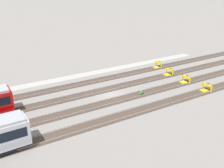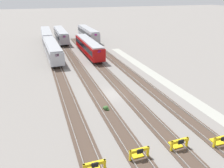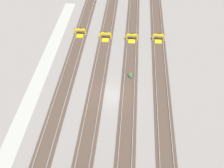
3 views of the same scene
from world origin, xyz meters
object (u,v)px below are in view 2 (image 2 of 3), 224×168
Objects in this scene: subway_car_front_row_right_inner at (61,35)px; bumper_stop_middle_track at (138,153)px; subway_car_front_row_rightmost at (52,50)px; bumper_stop_nearest_track at (220,140)px; weed_clump at (106,108)px; subway_car_front_row_centre at (88,33)px; bumper_stop_far_inner_track at (94,166)px; subway_car_front_row_left_inner at (47,36)px; subway_car_front_row_leftmost at (89,47)px; bumper_stop_near_inner_track at (178,143)px.

subway_car_front_row_right_inner reaches higher than bumper_stop_middle_track.
bumper_stop_middle_track is at bearing -173.34° from subway_car_front_row_rightmost.
bumper_stop_nearest_track and bumper_stop_middle_track have the same top height.
bumper_stop_middle_track is 9.53m from weed_clump.
subway_car_front_row_centre is 57.51m from bumper_stop_far_inner_track.
subway_car_front_row_left_inner is at bearing 0.05° from subway_car_front_row_rightmost.
bumper_stop_nearest_track is (-56.78, -0.01, -1.53)m from subway_car_front_row_centre.
subway_car_front_row_leftmost reaches higher than bumper_stop_near_inner_track.
subway_car_front_row_left_inner is 1.00× the size of subway_car_front_row_right_inner.
subway_car_front_row_centre is 9.00× the size of bumper_stop_far_inner_track.
bumper_stop_near_inner_track is (-55.87, -8.67, -1.53)m from subway_car_front_row_left_inner.
subway_car_front_row_centre reaches higher than weed_clump.
bumper_stop_nearest_track is 13.04m from bumper_stop_far_inner_track.
subway_car_front_row_leftmost and subway_car_front_row_left_inner have the same top height.
subway_car_front_row_left_inner and subway_car_front_row_centre have the same top height.
subway_car_front_row_left_inner reaches higher than bumper_stop_nearest_track.
bumper_stop_near_inner_track is at bearing -166.86° from subway_car_front_row_rightmost.
subway_car_front_row_centre is 9.02× the size of bumper_stop_middle_track.
subway_car_front_row_centre reaches higher than bumper_stop_far_inner_track.
bumper_stop_nearest_track is (-38.07, -13.01, -1.53)m from subway_car_front_row_rightmost.
bumper_stop_near_inner_track is at bearing 175.56° from subway_car_front_row_centre.
weed_clump is at bearing -171.22° from subway_car_front_row_rightmost.
subway_car_front_row_left_inner is 4.35m from subway_car_front_row_right_inner.
subway_car_front_row_leftmost reaches higher than bumper_stop_far_inner_track.
bumper_stop_nearest_track is at bearing -173.54° from subway_car_front_row_leftmost.
subway_car_front_row_right_inner is at bearing -4.40° from bumper_stop_far_inner_track.
bumper_stop_far_inner_track is 2.18× the size of weed_clump.
bumper_stop_far_inner_track is (-56.08, -0.01, -1.53)m from subway_car_front_row_left_inner.
bumper_stop_nearest_track is 1.00× the size of bumper_stop_near_inner_track.
subway_car_front_row_centre is 22.78m from subway_car_front_row_rightmost.
subway_car_front_row_left_inner is 46.51m from weed_clump.
subway_car_front_row_leftmost is 8.69m from subway_car_front_row_rightmost.
subway_car_front_row_leftmost is at bearing 167.06° from subway_car_front_row_centre.
bumper_stop_nearest_track and bumper_stop_near_inner_track have the same top height.
weed_clump is at bearing 179.90° from subway_car_front_row_right_inner.
subway_car_front_row_centre reaches higher than bumper_stop_near_inner_track.
subway_car_front_row_leftmost is 19.20m from subway_car_front_row_centre.
subway_car_front_row_leftmost is at bearing -6.73° from bumper_stop_middle_track.
subway_car_front_row_centre is at bearing -90.35° from subway_car_front_row_left_inner.
subway_car_front_row_centre is 56.80m from bumper_stop_nearest_track.
subway_car_front_row_left_inner is at bearing 89.65° from subway_car_front_row_centre.
bumper_stop_nearest_track is at bearing -171.35° from subway_car_front_row_right_inner.
subway_car_front_row_rightmost is at bearing 18.86° from bumper_stop_nearest_track.
subway_car_front_row_leftmost is 9.00× the size of bumper_stop_far_inner_track.
weed_clump is at bearing 169.28° from subway_car_front_row_centre.
subway_car_front_row_right_inner is (18.98, 4.37, 0.00)m from subway_car_front_row_leftmost.
subway_car_front_row_rightmost reaches higher than weed_clump.
bumper_stop_nearest_track is 1.00× the size of bumper_stop_middle_track.
subway_car_front_row_rightmost is (-18.79, -0.01, 0.00)m from subway_car_front_row_left_inner.
subway_car_front_row_centre reaches higher than bumper_stop_nearest_track.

